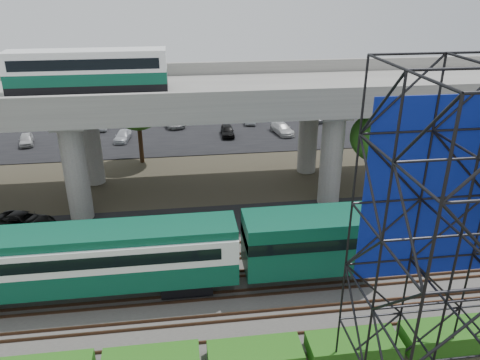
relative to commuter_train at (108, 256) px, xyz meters
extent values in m
plane|color=#474233|center=(6.51, -2.00, -2.88)|extent=(140.00, 140.00, 0.00)
cube|color=slate|center=(6.51, 0.00, -2.78)|extent=(90.00, 12.00, 0.20)
cube|color=black|center=(6.51, 8.50, -2.84)|extent=(90.00, 5.00, 0.08)
cube|color=black|center=(6.51, 32.00, -2.84)|extent=(90.00, 18.00, 0.08)
cube|color=#466074|center=(6.51, 54.00, -2.87)|extent=(140.00, 40.00, 0.03)
cube|color=#472D1E|center=(6.51, -4.72, -2.60)|extent=(90.00, 0.08, 0.16)
cube|color=#472D1E|center=(6.51, -3.28, -2.60)|extent=(90.00, 0.08, 0.16)
cube|color=#472D1E|center=(6.51, -2.72, -2.60)|extent=(90.00, 0.08, 0.16)
cube|color=#472D1E|center=(6.51, -1.28, -2.60)|extent=(90.00, 0.08, 0.16)
cube|color=#472D1E|center=(6.51, -0.72, -2.60)|extent=(90.00, 0.08, 0.16)
cube|color=#472D1E|center=(6.51, 0.72, -2.60)|extent=(90.00, 0.08, 0.16)
cube|color=#472D1E|center=(6.51, 1.28, -2.60)|extent=(90.00, 0.08, 0.16)
cube|color=#472D1E|center=(6.51, 2.72, -2.60)|extent=(90.00, 0.08, 0.16)
cube|color=#472D1E|center=(6.51, 3.28, -2.60)|extent=(90.00, 0.08, 0.16)
cube|color=#472D1E|center=(6.51, 4.72, -2.60)|extent=(90.00, 0.08, 0.16)
cube|color=black|center=(4.38, 0.00, -2.07)|extent=(3.00, 2.20, 0.90)
cube|color=#0A4C36|center=(-2.12, 0.00, -0.92)|extent=(19.00, 3.00, 1.40)
cube|color=white|center=(-2.12, 0.00, 0.53)|extent=(19.00, 3.00, 1.50)
cube|color=#0A4C36|center=(-2.12, 0.00, 1.53)|extent=(19.00, 2.60, 0.50)
cube|color=black|center=(-1.12, 0.00, 0.58)|extent=(15.00, 3.06, 0.70)
cube|color=#0A4C36|center=(11.88, 0.00, 0.08)|extent=(8.00, 3.00, 3.40)
cube|color=#9E9B93|center=(6.51, 14.00, 5.72)|extent=(80.00, 12.00, 1.20)
cube|color=#9E9B93|center=(6.51, 8.25, 6.87)|extent=(80.00, 0.50, 1.10)
cube|color=#9E9B93|center=(6.51, 19.75, 6.87)|extent=(80.00, 0.50, 1.10)
cylinder|color=#9E9B93|center=(-3.49, 10.50, 1.12)|extent=(1.80, 1.80, 8.00)
cylinder|color=#9E9B93|center=(-3.49, 17.50, 1.12)|extent=(1.80, 1.80, 8.00)
cube|color=#9E9B93|center=(-3.49, 14.00, 4.82)|extent=(2.40, 9.00, 0.60)
cylinder|color=#9E9B93|center=(16.51, 10.50, 1.12)|extent=(1.80, 1.80, 8.00)
cylinder|color=#9E9B93|center=(16.51, 17.50, 1.12)|extent=(1.80, 1.80, 8.00)
cube|color=#9E9B93|center=(16.51, 14.00, 4.82)|extent=(2.40, 9.00, 0.60)
cube|color=black|center=(-2.28, 14.00, 6.67)|extent=(12.00, 2.50, 0.70)
cube|color=#0A4C36|center=(-2.28, 14.00, 7.47)|extent=(12.00, 2.50, 0.90)
cube|color=white|center=(-2.28, 14.00, 8.57)|extent=(12.00, 2.50, 1.30)
cube|color=black|center=(-2.28, 14.00, 8.62)|extent=(11.00, 2.56, 0.80)
cube|color=white|center=(-2.28, 14.00, 9.37)|extent=(12.00, 2.40, 0.30)
cube|color=#0D2094|center=(15.85, -6.95, 6.42)|extent=(8.10, 0.08, 8.25)
cube|color=#225E15|center=(7.51, -6.30, -2.37)|extent=(4.60, 1.80, 1.03)
cube|color=#225E15|center=(12.51, -6.30, -2.38)|extent=(4.60, 1.80, 1.01)
cube|color=#225E15|center=(17.51, -6.30, -2.32)|extent=(4.60, 1.80, 1.12)
cylinder|color=#382314|center=(20.51, 10.50, -0.48)|extent=(0.44, 0.44, 4.80)
ellipsoid|color=#225E15|center=(20.51, 10.50, 2.72)|extent=(4.94, 4.94, 4.18)
cylinder|color=#382314|center=(0.51, 22.00, -0.48)|extent=(0.44, 0.44, 4.80)
ellipsoid|color=#225E15|center=(0.51, 22.00, 2.72)|extent=(4.94, 4.94, 4.18)
imported|color=black|center=(-7.41, 9.12, -2.16)|extent=(5.05, 3.56, 1.28)
imported|color=#B8B8B8|center=(-12.63, 29.00, -2.20)|extent=(2.17, 3.75, 1.20)
imported|color=#B8B9C0|center=(-4.91, 34.00, -2.17)|extent=(1.54, 3.89, 1.26)
imported|color=silver|center=(-2.03, 29.00, -2.26)|extent=(2.03, 3.91, 1.08)
imported|color=silver|center=(3.77, 34.00, -2.14)|extent=(3.29, 5.14, 1.32)
imported|color=black|center=(10.05, 29.00, -2.18)|extent=(1.55, 3.69, 1.25)
imported|color=#A4A7AB|center=(13.63, 34.00, -2.17)|extent=(1.95, 4.01, 1.27)
imported|color=silver|center=(16.63, 29.00, -2.18)|extent=(2.61, 4.56, 1.24)
imported|color=#9B9CA3|center=(22.12, 34.00, -2.19)|extent=(2.70, 4.65, 1.22)
camera|label=1|loc=(4.45, -23.44, 14.79)|focal=35.00mm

